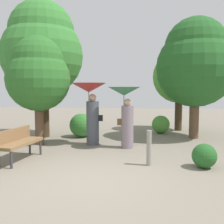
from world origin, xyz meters
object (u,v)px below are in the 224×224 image
object	(u,v)px
person_right	(125,106)
tree_mid_right	(179,72)
park_bench	(18,141)
tree_near_right	(196,62)
person_left	(90,101)
tree_mid_left	(42,49)
tree_near_left	(38,74)
path_marker_post	(149,148)

from	to	relation	value
person_right	tree_mid_right	size ratio (longest dim) A/B	0.48
park_bench	tree_near_right	bearing A→B (deg)	-46.90
tree_mid_right	person_left	bearing A→B (deg)	-134.34
tree_mid_left	park_bench	bearing A→B (deg)	-79.47
park_bench	tree_near_left	world-z (taller)	tree_near_left
person_left	person_right	distance (m)	1.25
person_left	tree_mid_left	distance (m)	3.09
tree_mid_right	tree_mid_left	bearing A→B (deg)	-157.66
tree_mid_right	path_marker_post	xyz separation A→B (m)	(-1.44, -5.59, -2.18)
park_bench	tree_mid_right	world-z (taller)	tree_mid_right
person_right	path_marker_post	bearing A→B (deg)	-159.51
person_right	path_marker_post	distance (m)	2.15
park_bench	tree_mid_left	distance (m)	4.44
tree_near_left	tree_near_right	xyz separation A→B (m)	(5.39, 1.76, 0.51)
tree_near_right	tree_mid_left	size ratio (longest dim) A/B	0.87
path_marker_post	park_bench	bearing A→B (deg)	179.13
person_left	park_bench	size ratio (longest dim) A/B	1.33
person_left	path_marker_post	bearing A→B (deg)	-139.51
person_right	tree_mid_left	xyz separation A→B (m)	(-3.30, 1.53, 2.07)
tree_mid_right	person_right	bearing A→B (deg)	-119.66
person_left	tree_mid_right	world-z (taller)	tree_mid_right
tree_near_left	tree_mid_right	xyz separation A→B (m)	(5.06, 3.59, 0.25)
path_marker_post	tree_mid_right	bearing A→B (deg)	75.54
person_left	tree_near_right	size ratio (longest dim) A/B	0.46
park_bench	tree_near_left	xyz separation A→B (m)	(-0.23, 1.95, 1.86)
tree_mid_right	park_bench	bearing A→B (deg)	-131.05
path_marker_post	person_right	bearing A→B (deg)	111.07
tree_mid_right	path_marker_post	distance (m)	6.18
tree_near_left	tree_mid_left	bearing A→B (deg)	105.90
park_bench	tree_near_right	xyz separation A→B (m)	(5.16, 3.72, 2.37)
tree_near_right	tree_mid_right	bearing A→B (deg)	100.41
person_left	path_marker_post	size ratio (longest dim) A/B	2.38
person_left	tree_near_right	world-z (taller)	tree_near_right
person_right	tree_near_left	bearing A→B (deg)	85.93
park_bench	person_right	bearing A→B (deg)	-49.14
person_left	park_bench	world-z (taller)	person_left
person_right	tree_mid_right	world-z (taller)	tree_mid_right
person_left	tree_near_left	xyz separation A→B (m)	(-1.72, -0.17, 0.90)
person_left	tree_mid_right	bearing A→B (deg)	-44.92
person_right	park_bench	size ratio (longest dim) A/B	1.25
park_bench	tree_near_left	size ratio (longest dim) A/B	0.43
tree_near_left	tree_near_right	size ratio (longest dim) A/B	0.80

